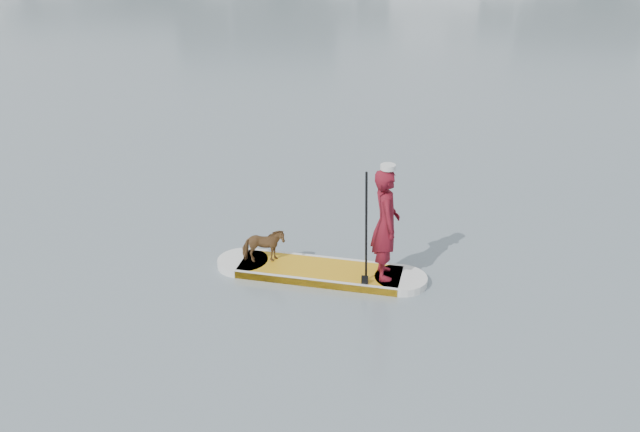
# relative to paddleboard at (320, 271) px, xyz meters

# --- Properties ---
(ground) EXTENTS (140.00, 140.00, 0.00)m
(ground) POSITION_rel_paddleboard_xyz_m (-1.53, 1.65, -0.06)
(ground) COLOR slate
(ground) RESTS_ON ground
(paddleboard) EXTENTS (3.28, 1.10, 0.12)m
(paddleboard) POSITION_rel_paddleboard_xyz_m (0.00, 0.00, 0.00)
(paddleboard) COLOR orange
(paddleboard) RESTS_ON ground
(paddler) EXTENTS (0.51, 0.68, 1.71)m
(paddler) POSITION_rel_paddleboard_xyz_m (0.98, -0.12, 0.91)
(paddler) COLOR maroon
(paddler) RESTS_ON paddleboard
(white_cap) EXTENTS (0.22, 0.22, 0.07)m
(white_cap) POSITION_rel_paddleboard_xyz_m (0.98, -0.12, 1.80)
(white_cap) COLOR silver
(white_cap) RESTS_ON paddler
(dog) EXTENTS (0.71, 0.44, 0.55)m
(dog) POSITION_rel_paddleboard_xyz_m (-0.89, 0.11, 0.34)
(dog) COLOR brown
(dog) RESTS_ON paddleboard
(paddle) EXTENTS (0.10, 0.30, 2.00)m
(paddle) POSITION_rel_paddleboard_xyz_m (0.71, -0.42, 0.74)
(paddle) COLOR black
(paddle) RESTS_ON ground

